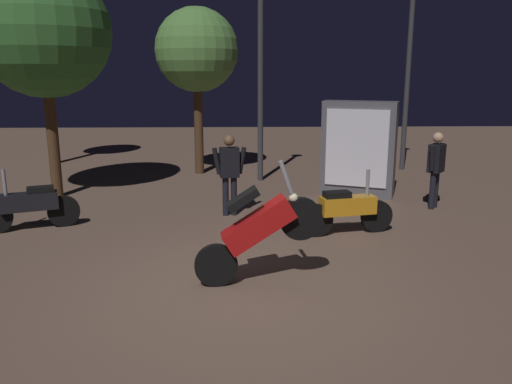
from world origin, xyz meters
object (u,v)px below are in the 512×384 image
person_rider_beside (229,168)px  person_bystander_far (436,164)px  streetlamp_near (261,44)px  motorcycle_red_foreground (258,229)px  streetlamp_far (410,46)px  motorcycle_orange_parked_right (347,209)px  motorcycle_black_parked_left (30,205)px  kiosk_billboard (358,149)px

person_rider_beside → person_bystander_far: bearing=-92.8°
person_rider_beside → streetlamp_near: bearing=-20.7°
motorcycle_red_foreground → person_bystander_far: bearing=39.5°
person_bystander_far → streetlamp_far: streetlamp_far is taller
motorcycle_orange_parked_right → person_rider_beside: 2.43m
motorcycle_red_foreground → streetlamp_far: streetlamp_far is taller
motorcycle_orange_parked_right → streetlamp_near: size_ratio=0.31×
streetlamp_far → person_bystander_far: bearing=-99.2°
motorcycle_orange_parked_right → person_bystander_far: (2.12, 1.67, 0.48)m
person_bystander_far → streetlamp_near: (-3.41, 2.89, 2.47)m
motorcycle_red_foreground → motorcycle_black_parked_left: bearing=141.8°
motorcycle_orange_parked_right → person_bystander_far: 2.74m
kiosk_billboard → motorcycle_orange_parked_right: bearing=96.6°
streetlamp_near → kiosk_billboard: bearing=-39.0°
motorcycle_orange_parked_right → streetlamp_far: bearing=52.5°
motorcycle_orange_parked_right → streetlamp_near: bearing=93.8°
motorcycle_red_foreground → motorcycle_orange_parked_right: size_ratio=1.01×
motorcycle_red_foreground → streetlamp_far: (4.40, 7.98, 2.67)m
kiosk_billboard → motorcycle_black_parked_left: bearing=43.5°
motorcycle_red_foreground → person_bystander_far: size_ratio=1.07×
motorcycle_black_parked_left → kiosk_billboard: size_ratio=0.76×
motorcycle_red_foreground → kiosk_billboard: kiosk_billboard is taller
person_bystander_far → streetlamp_far: bearing=-57.8°
person_rider_beside → person_bystander_far: (4.14, 0.40, -0.01)m
motorcycle_black_parked_left → streetlamp_far: 10.39m
motorcycle_red_foreground → motorcycle_orange_parked_right: bearing=46.8°
person_bystander_far → motorcycle_orange_parked_right: bearing=79.6°
motorcycle_red_foreground → person_bystander_far: 5.26m
motorcycle_orange_parked_right → motorcycle_red_foreground: bearing=-139.6°
motorcycle_orange_parked_right → person_rider_beside: bearing=135.8°
motorcycle_red_foreground → motorcycle_black_parked_left: 4.64m
person_bystander_far → person_rider_beside: bearing=47.0°
motorcycle_red_foreground → kiosk_billboard: bearing=58.3°
motorcycle_black_parked_left → kiosk_billboard: 6.78m
person_rider_beside → streetlamp_near: 4.17m
motorcycle_black_parked_left → person_rider_beside: person_rider_beside is taller
person_bystander_far → kiosk_billboard: (-1.31, 1.18, 0.14)m
motorcycle_orange_parked_right → person_rider_beside: (-2.02, 1.27, 0.48)m
motorcycle_black_parked_left → streetlamp_far: bearing=-167.4°
motorcycle_black_parked_left → streetlamp_near: size_ratio=0.30×
person_bystander_far → kiosk_billboard: kiosk_billboard is taller
person_bystander_far → kiosk_billboard: 1.77m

